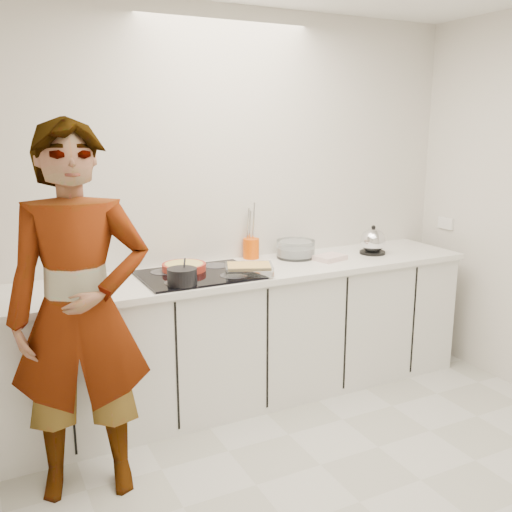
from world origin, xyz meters
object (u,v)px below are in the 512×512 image
tart_dish (184,267)px  mixing_bowl (296,250)px  baking_dish (249,269)px  kettle (373,242)px  cook (80,314)px  utensil_crock (251,248)px  hob (198,275)px  saucepan (182,276)px

tart_dish → mixing_bowl: (0.85, 0.04, 0.02)m
tart_dish → baking_dish: baking_dish is taller
kettle → cook: 2.25m
kettle → utensil_crock: kettle is taller
utensil_crock → hob: bearing=-151.0°
hob → cook: cook is taller
tart_dish → kettle: kettle is taller
tart_dish → utensil_crock: utensil_crock is taller
tart_dish → mixing_bowl: bearing=2.6°
hob → tart_dish: bearing=114.4°
tart_dish → hob: bearing=-65.6°
hob → utensil_crock: (0.51, 0.28, 0.06)m
hob → utensil_crock: utensil_crock is taller
kettle → cook: (-2.18, -0.52, -0.06)m
kettle → tart_dish: bearing=175.7°
kettle → saucepan: bearing=-172.7°
saucepan → hob: bearing=47.4°
kettle → utensil_crock: 0.90m
saucepan → utensil_crock: bearing=34.6°
baking_dish → cook: 1.16m
baking_dish → hob: bearing=154.1°
hob → saucepan: (-0.17, -0.19, 0.06)m
tart_dish → baking_dish: size_ratio=0.89×
hob → mixing_bowl: bearing=10.9°
utensil_crock → baking_dish: bearing=-117.9°
hob → baking_dish: (0.29, -0.14, 0.04)m
tart_dish → cook: size_ratio=0.17×
tart_dish → kettle: bearing=-4.3°
mixing_bowl → kettle: kettle is taller
mixing_bowl → utensil_crock: bearing=156.0°
hob → cook: bearing=-147.7°
saucepan → utensil_crock: saucepan is taller
hob → tart_dish: size_ratio=2.26×
tart_dish → mixing_bowl: 0.85m
utensil_crock → kettle: bearing=-17.6°
hob → utensil_crock: size_ratio=5.06×
saucepan → cook: cook is taller
saucepan → kettle: kettle is taller
hob → mixing_bowl: mixing_bowl is taller
tart_dish → saucepan: 0.33m
hob → cook: 0.96m
utensil_crock → cook: size_ratio=0.08×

